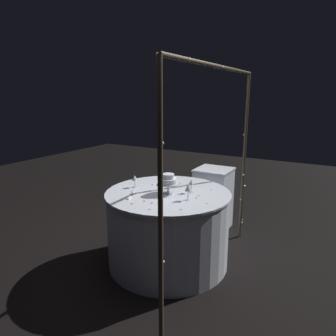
{
  "coord_description": "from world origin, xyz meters",
  "views": [
    {
      "loc": [
        2.59,
        1.49,
        1.77
      ],
      "look_at": [
        0.0,
        0.0,
        1.05
      ],
      "focal_mm": 32.54,
      "sensor_mm": 36.0,
      "label": 1
    }
  ],
  "objects_px": {
    "decorative_arch": "(216,145)",
    "wine_glass_2": "(188,188)",
    "tiered_cake": "(168,181)",
    "side_table": "(213,199)",
    "cake_knife": "(131,195)",
    "main_table": "(168,228)",
    "wine_glass_1": "(135,178)",
    "wine_glass_0": "(191,183)"
  },
  "relations": [
    {
      "from": "tiered_cake",
      "to": "wine_glass_0",
      "type": "height_order",
      "value": "tiered_cake"
    },
    {
      "from": "wine_glass_0",
      "to": "wine_glass_2",
      "type": "bearing_deg",
      "value": 18.33
    },
    {
      "from": "side_table",
      "to": "wine_glass_1",
      "type": "height_order",
      "value": "wine_glass_1"
    },
    {
      "from": "main_table",
      "to": "side_table",
      "type": "height_order",
      "value": "side_table"
    },
    {
      "from": "wine_glass_1",
      "to": "tiered_cake",
      "type": "bearing_deg",
      "value": 89.49
    },
    {
      "from": "tiered_cake",
      "to": "wine_glass_1",
      "type": "xyz_separation_m",
      "value": [
        -0.0,
        -0.42,
        -0.03
      ]
    },
    {
      "from": "tiered_cake",
      "to": "wine_glass_2",
      "type": "relative_size",
      "value": 1.39
    },
    {
      "from": "wine_glass_2",
      "to": "cake_knife",
      "type": "relative_size",
      "value": 0.57
    },
    {
      "from": "wine_glass_2",
      "to": "wine_glass_0",
      "type": "bearing_deg",
      "value": -161.67
    },
    {
      "from": "main_table",
      "to": "wine_glass_1",
      "type": "relative_size",
      "value": 9.63
    },
    {
      "from": "main_table",
      "to": "decorative_arch",
      "type": "bearing_deg",
      "value": 89.87
    },
    {
      "from": "wine_glass_0",
      "to": "wine_glass_2",
      "type": "distance_m",
      "value": 0.23
    },
    {
      "from": "main_table",
      "to": "tiered_cake",
      "type": "height_order",
      "value": "tiered_cake"
    },
    {
      "from": "main_table",
      "to": "wine_glass_1",
      "type": "height_order",
      "value": "wine_glass_1"
    },
    {
      "from": "main_table",
      "to": "wine_glass_2",
      "type": "xyz_separation_m",
      "value": [
        0.12,
        0.29,
        0.51
      ]
    },
    {
      "from": "wine_glass_1",
      "to": "wine_glass_2",
      "type": "relative_size",
      "value": 0.85
    },
    {
      "from": "side_table",
      "to": "cake_knife",
      "type": "bearing_deg",
      "value": -14.72
    },
    {
      "from": "main_table",
      "to": "tiered_cake",
      "type": "bearing_deg",
      "value": 32.45
    },
    {
      "from": "wine_glass_0",
      "to": "wine_glass_1",
      "type": "distance_m",
      "value": 0.62
    },
    {
      "from": "decorative_arch",
      "to": "tiered_cake",
      "type": "relative_size",
      "value": 9.2
    },
    {
      "from": "decorative_arch",
      "to": "cake_knife",
      "type": "xyz_separation_m",
      "value": [
        0.28,
        -0.77,
        -0.53
      ]
    },
    {
      "from": "wine_glass_1",
      "to": "cake_knife",
      "type": "distance_m",
      "value": 0.3
    },
    {
      "from": "tiered_cake",
      "to": "decorative_arch",
      "type": "bearing_deg",
      "value": 94.35
    },
    {
      "from": "wine_glass_1",
      "to": "cake_knife",
      "type": "bearing_deg",
      "value": 27.56
    },
    {
      "from": "tiered_cake",
      "to": "wine_glass_0",
      "type": "relative_size",
      "value": 1.58
    },
    {
      "from": "side_table",
      "to": "wine_glass_1",
      "type": "xyz_separation_m",
      "value": [
        1.1,
        -0.48,
        0.48
      ]
    },
    {
      "from": "side_table",
      "to": "cake_knife",
      "type": "height_order",
      "value": "side_table"
    },
    {
      "from": "main_table",
      "to": "wine_glass_2",
      "type": "relative_size",
      "value": 8.2
    },
    {
      "from": "tiered_cake",
      "to": "side_table",
      "type": "bearing_deg",
      "value": 176.62
    },
    {
      "from": "decorative_arch",
      "to": "wine_glass_2",
      "type": "relative_size",
      "value": 12.81
    },
    {
      "from": "tiered_cake",
      "to": "cake_knife",
      "type": "relative_size",
      "value": 0.79
    },
    {
      "from": "wine_glass_0",
      "to": "cake_knife",
      "type": "height_order",
      "value": "wine_glass_0"
    },
    {
      "from": "main_table",
      "to": "wine_glass_1",
      "type": "distance_m",
      "value": 0.64
    },
    {
      "from": "tiered_cake",
      "to": "cake_knife",
      "type": "xyz_separation_m",
      "value": [
        0.25,
        -0.29,
        -0.13
      ]
    },
    {
      "from": "wine_glass_2",
      "to": "cake_knife",
      "type": "xyz_separation_m",
      "value": [
        0.17,
        -0.55,
        -0.11
      ]
    },
    {
      "from": "wine_glass_0",
      "to": "wine_glass_2",
      "type": "xyz_separation_m",
      "value": [
        0.22,
        0.07,
        0.02
      ]
    },
    {
      "from": "side_table",
      "to": "wine_glass_1",
      "type": "relative_size",
      "value": 6.15
    },
    {
      "from": "tiered_cake",
      "to": "wine_glass_2",
      "type": "xyz_separation_m",
      "value": [
        0.08,
        0.26,
        -0.02
      ]
    },
    {
      "from": "decorative_arch",
      "to": "wine_glass_2",
      "type": "bearing_deg",
      "value": -61.73
    },
    {
      "from": "decorative_arch",
      "to": "wine_glass_2",
      "type": "height_order",
      "value": "decorative_arch"
    },
    {
      "from": "decorative_arch",
      "to": "main_table",
      "type": "xyz_separation_m",
      "value": [
        -0.0,
        -0.5,
        -0.93
      ]
    },
    {
      "from": "side_table",
      "to": "cake_knife",
      "type": "relative_size",
      "value": 2.99
    }
  ]
}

